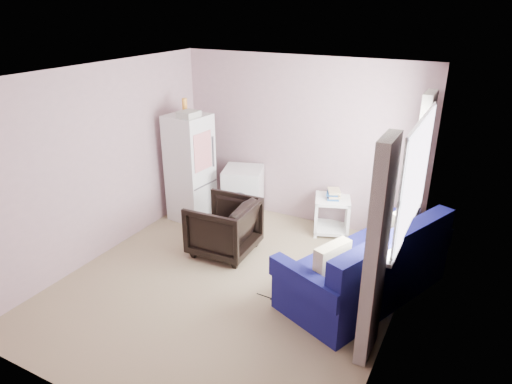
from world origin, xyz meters
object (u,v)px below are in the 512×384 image
at_px(sofa, 368,269).
at_px(fridge, 190,167).
at_px(side_table, 332,212).
at_px(washing_machine, 243,192).
at_px(armchair, 224,224).

bearing_deg(sofa, fridge, -172.16).
bearing_deg(side_table, washing_machine, -173.28).
xyz_separation_m(side_table, sofa, (0.89, -1.31, 0.02)).
relative_size(armchair, washing_machine, 1.02).
xyz_separation_m(fridge, washing_machine, (0.71, 0.38, -0.41)).
bearing_deg(sofa, armchair, -159.95).
bearing_deg(washing_machine, side_table, -11.81).
distance_m(washing_machine, sofa, 2.56).
distance_m(armchair, washing_machine, 1.11).
distance_m(armchair, sofa, 1.99).
bearing_deg(armchair, washing_machine, -167.08).
bearing_deg(sofa, side_table, 146.30).
height_order(side_table, sofa, sofa).
distance_m(fridge, side_table, 2.24).
xyz_separation_m(armchair, sofa, (1.99, -0.08, -0.07)).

